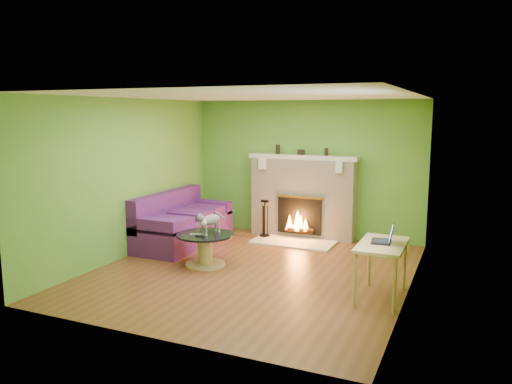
# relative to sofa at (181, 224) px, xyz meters

# --- Properties ---
(floor) EXTENTS (5.00, 5.00, 0.00)m
(floor) POSITION_rel_sofa_xyz_m (1.86, -0.94, -0.36)
(floor) COLOR brown
(floor) RESTS_ON ground
(ceiling) EXTENTS (5.00, 5.00, 0.00)m
(ceiling) POSITION_rel_sofa_xyz_m (1.86, -0.94, 2.24)
(ceiling) COLOR white
(ceiling) RESTS_ON wall_back
(wall_back) EXTENTS (5.00, 0.00, 5.00)m
(wall_back) POSITION_rel_sofa_xyz_m (1.86, 1.56, 0.94)
(wall_back) COLOR #4D902F
(wall_back) RESTS_ON floor
(wall_front) EXTENTS (5.00, 0.00, 5.00)m
(wall_front) POSITION_rel_sofa_xyz_m (1.86, -3.44, 0.94)
(wall_front) COLOR #4D902F
(wall_front) RESTS_ON floor
(wall_left) EXTENTS (0.00, 5.00, 5.00)m
(wall_left) POSITION_rel_sofa_xyz_m (-0.39, -0.94, 0.94)
(wall_left) COLOR #4D902F
(wall_left) RESTS_ON floor
(wall_right) EXTENTS (0.00, 5.00, 5.00)m
(wall_right) POSITION_rel_sofa_xyz_m (4.11, -0.94, 0.94)
(wall_right) COLOR #4D902F
(wall_right) RESTS_ON floor
(window_frame) EXTENTS (0.00, 1.20, 1.20)m
(window_frame) POSITION_rel_sofa_xyz_m (4.10, -1.84, 1.19)
(window_frame) COLOR silver
(window_frame) RESTS_ON wall_right
(window_pane) EXTENTS (0.00, 1.06, 1.06)m
(window_pane) POSITION_rel_sofa_xyz_m (4.09, -1.84, 1.19)
(window_pane) COLOR white
(window_pane) RESTS_ON wall_right
(fireplace) EXTENTS (2.10, 0.46, 1.58)m
(fireplace) POSITION_rel_sofa_xyz_m (1.86, 1.38, 0.41)
(fireplace) COLOR beige
(fireplace) RESTS_ON floor
(hearth) EXTENTS (1.50, 0.75, 0.03)m
(hearth) POSITION_rel_sofa_xyz_m (1.86, 0.86, -0.35)
(hearth) COLOR beige
(hearth) RESTS_ON floor
(mantel) EXTENTS (2.10, 0.28, 0.08)m
(mantel) POSITION_rel_sofa_xyz_m (1.86, 1.36, 1.18)
(mantel) COLOR beige
(mantel) RESTS_ON fireplace
(sofa) EXTENTS (0.94, 2.09, 0.94)m
(sofa) POSITION_rel_sofa_xyz_m (0.00, 0.00, 0.00)
(sofa) COLOR #441758
(sofa) RESTS_ON floor
(coffee_table) EXTENTS (0.89, 0.89, 0.50)m
(coffee_table) POSITION_rel_sofa_xyz_m (1.05, -0.97, -0.07)
(coffee_table) COLOR tan
(coffee_table) RESTS_ON floor
(desk) EXTENTS (0.57, 0.98, 0.73)m
(desk) POSITION_rel_sofa_xyz_m (3.81, -1.30, 0.27)
(desk) COLOR tan
(desk) RESTS_ON floor
(cat) EXTENTS (0.35, 0.61, 0.36)m
(cat) POSITION_rel_sofa_xyz_m (1.13, -0.92, 0.32)
(cat) COLOR slate
(cat) RESTS_ON coffee_table
(remote_silver) EXTENTS (0.17, 0.11, 0.02)m
(remote_silver) POSITION_rel_sofa_xyz_m (0.95, -1.09, 0.15)
(remote_silver) COLOR gray
(remote_silver) RESTS_ON coffee_table
(remote_black) EXTENTS (0.16, 0.05, 0.02)m
(remote_black) POSITION_rel_sofa_xyz_m (1.07, -1.15, 0.15)
(remote_black) COLOR black
(remote_black) RESTS_ON coffee_table
(laptop) EXTENTS (0.31, 0.35, 0.24)m
(laptop) POSITION_rel_sofa_xyz_m (3.79, -1.25, 0.48)
(laptop) COLOR black
(laptop) RESTS_ON desk
(fire_tools) EXTENTS (0.19, 0.19, 0.71)m
(fire_tools) POSITION_rel_sofa_xyz_m (1.23, 1.01, 0.02)
(fire_tools) COLOR black
(fire_tools) RESTS_ON hearth
(mantel_vase_left) EXTENTS (0.08, 0.08, 0.18)m
(mantel_vase_left) POSITION_rel_sofa_xyz_m (1.34, 1.39, 1.31)
(mantel_vase_left) COLOR black
(mantel_vase_left) RESTS_ON mantel
(mantel_vase_right) EXTENTS (0.07, 0.07, 0.14)m
(mantel_vase_right) POSITION_rel_sofa_xyz_m (2.30, 1.39, 1.29)
(mantel_vase_right) COLOR black
(mantel_vase_right) RESTS_ON mantel
(mantel_box) EXTENTS (0.12, 0.08, 0.10)m
(mantel_box) POSITION_rel_sofa_xyz_m (1.81, 1.39, 1.27)
(mantel_box) COLOR black
(mantel_box) RESTS_ON mantel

